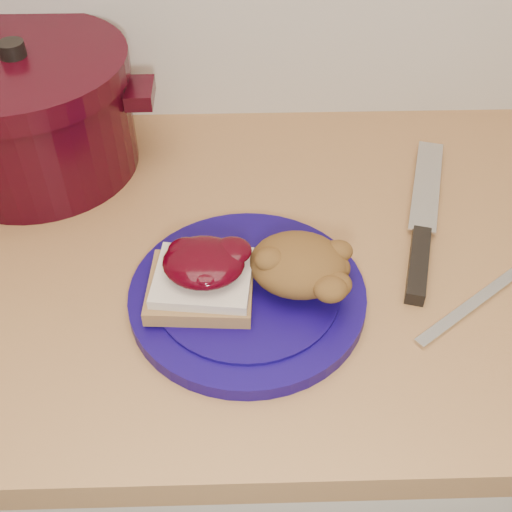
{
  "coord_description": "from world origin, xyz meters",
  "views": [
    {
      "loc": [
        0.01,
        0.94,
        1.43
      ],
      "look_at": [
        0.02,
        1.43,
        0.95
      ],
      "focal_mm": 45.0,
      "sensor_mm": 36.0,
      "label": 1
    }
  ],
  "objects_px": {
    "dutch_oven": "(29,112)",
    "butter_knife": "(471,305)",
    "plate": "(247,296)",
    "chef_knife": "(421,240)",
    "pepper_grinder": "(21,110)"
  },
  "relations": [
    {
      "from": "plate",
      "to": "butter_knife",
      "type": "bearing_deg",
      "value": -3.8
    },
    {
      "from": "chef_knife",
      "to": "pepper_grinder",
      "type": "bearing_deg",
      "value": 83.23
    },
    {
      "from": "butter_knife",
      "to": "pepper_grinder",
      "type": "bearing_deg",
      "value": 113.26
    },
    {
      "from": "chef_knife",
      "to": "dutch_oven",
      "type": "xyz_separation_m",
      "value": [
        -0.49,
        0.18,
        0.07
      ]
    },
    {
      "from": "butter_knife",
      "to": "pepper_grinder",
      "type": "distance_m",
      "value": 0.63
    },
    {
      "from": "pepper_grinder",
      "to": "chef_knife",
      "type": "bearing_deg",
      "value": -22.67
    },
    {
      "from": "butter_knife",
      "to": "pepper_grinder",
      "type": "relative_size",
      "value": 1.33
    },
    {
      "from": "plate",
      "to": "chef_knife",
      "type": "distance_m",
      "value": 0.23
    },
    {
      "from": "plate",
      "to": "dutch_oven",
      "type": "xyz_separation_m",
      "value": [
        -0.28,
        0.27,
        0.07
      ]
    },
    {
      "from": "plate",
      "to": "chef_knife",
      "type": "relative_size",
      "value": 0.86
    },
    {
      "from": "chef_knife",
      "to": "butter_knife",
      "type": "relative_size",
      "value": 1.78
    },
    {
      "from": "dutch_oven",
      "to": "butter_knife",
      "type": "bearing_deg",
      "value": -28.23
    },
    {
      "from": "chef_knife",
      "to": "butter_knife",
      "type": "xyz_separation_m",
      "value": [
        0.03,
        -0.1,
        -0.01
      ]
    },
    {
      "from": "plate",
      "to": "pepper_grinder",
      "type": "bearing_deg",
      "value": 135.52
    },
    {
      "from": "plate",
      "to": "butter_knife",
      "type": "height_order",
      "value": "plate"
    }
  ]
}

